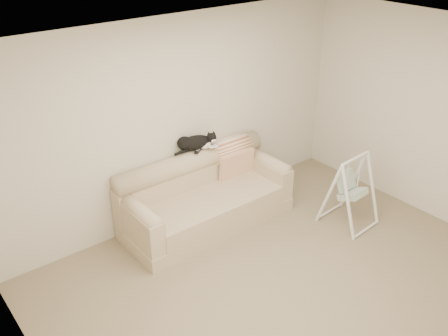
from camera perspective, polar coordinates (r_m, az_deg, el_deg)
name	(u,v)px	position (r m, az deg, el deg)	size (l,w,h in m)	color
ground_plane	(289,286)	(5.61, 7.46, -13.26)	(5.00, 5.00, 0.00)	#766853
room_shell	(299,161)	(4.76, 8.58, 0.78)	(5.04, 4.04, 2.60)	beige
sofa	(204,197)	(6.41, -2.36, -3.36)	(2.20, 0.93, 0.90)	tan
remote_a	(198,150)	(6.35, -2.94, 2.06)	(0.18, 0.14, 0.03)	black
remote_b	(211,146)	(6.46, -1.47, 2.53)	(0.17, 0.12, 0.02)	black
tuxedo_cat	(196,142)	(6.33, -3.26, 2.94)	(0.59, 0.34, 0.23)	black
throw_blanket	(230,152)	(6.72, 0.71, 1.86)	(0.55, 0.38, 0.58)	#BD5D34
baby_swing	(350,190)	(6.52, 14.25, -2.46)	(0.62, 0.66, 0.95)	white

